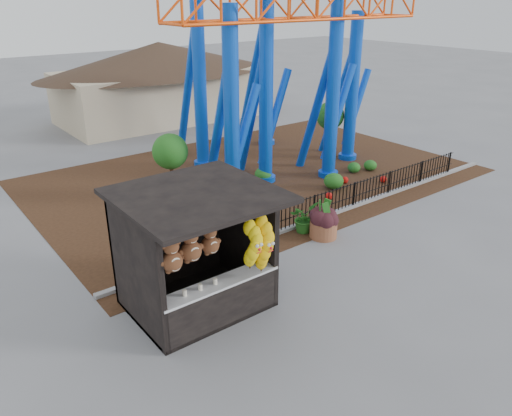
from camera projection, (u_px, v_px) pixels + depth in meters
ground at (315, 285)px, 13.53m from camera, size 120.00×120.00×0.00m
mulch_bed at (254, 176)px, 21.58m from camera, size 18.00×12.00×0.02m
curb at (338, 211)px, 17.92m from camera, size 18.00×0.18×0.12m
prize_booth at (200, 255)px, 11.89m from camera, size 3.50×3.40×3.12m
picket_fence at (356, 194)px, 18.25m from camera, size 12.20×0.06×1.00m
roller_coaster at (272, 16)px, 19.81m from camera, size 11.00×6.37×10.82m
terracotta_planter at (323, 229)px, 16.09m from camera, size 1.15×1.15×0.55m
planter_foliage at (324, 212)px, 15.86m from camera, size 0.70×0.70×0.64m
potted_plant at (304, 218)px, 16.36m from camera, size 1.13×1.05×1.02m
landscaping at (308, 181)px, 20.19m from camera, size 7.66×3.87×0.64m
pavilion at (160, 68)px, 30.21m from camera, size 15.00×15.00×4.80m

